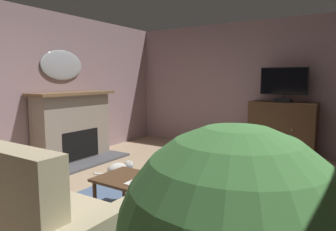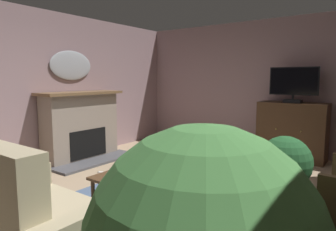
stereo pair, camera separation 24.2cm
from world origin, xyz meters
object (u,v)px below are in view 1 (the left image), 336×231
cat (119,168)px  coffee_table (138,184)px  tv_remote (153,177)px  fireplace (74,128)px  folded_newspaper (141,183)px  potted_plant_small_fern_corner (283,164)px  tv_cabinet (282,131)px  wall_mirror_oval (62,65)px  television (284,84)px

cat → coffee_table: bearing=-40.3°
tv_remote → cat: bearing=-65.9°
fireplace → folded_newspaper: fireplace is taller
fireplace → potted_plant_small_fern_corner: size_ratio=1.92×
fireplace → tv_cabinet: bearing=36.2°
fireplace → cat: (1.27, -0.20, -0.50)m
tv_cabinet → wall_mirror_oval: bearing=-145.8°
wall_mirror_oval → tv_cabinet: (3.43, 2.33, -1.24)m
tv_cabinet → coffee_table: tv_cabinet is taller
television → folded_newspaper: bearing=-100.4°
television → potted_plant_small_fern_corner: television is taller
folded_newspaper → fireplace: bearing=153.1°
fireplace → coffee_table: (2.43, -1.18, -0.23)m
wall_mirror_oval → cat: 2.25m
wall_mirror_oval → folded_newspaper: 3.33m
tv_cabinet → folded_newspaper: size_ratio=4.00×
wall_mirror_oval → potted_plant_small_fern_corner: size_ratio=1.05×
tv_cabinet → television: 0.91m
coffee_table → tv_cabinet: bearing=77.8°
potted_plant_small_fern_corner → fireplace: bearing=-179.8°
cat → wall_mirror_oval: bearing=172.6°
tv_cabinet → folded_newspaper: (-0.65, -3.59, -0.09)m
television → folded_newspaper: television is taller
coffee_table → cat: 1.54m
wall_mirror_oval → cat: bearing=-7.4°
fireplace → cat: size_ratio=2.69×
fireplace → tv_remote: size_ratio=9.70×
wall_mirror_oval → cat: (1.52, -0.20, -1.65)m
fireplace → television: size_ratio=1.94×
folded_newspaper → potted_plant_small_fern_corner: size_ratio=0.35×
tv_cabinet → tv_remote: (-0.65, -3.36, -0.08)m
fireplace → television: 4.00m
coffee_table → tv_remote: 0.19m
tv_cabinet → television: size_ratio=1.41×
wall_mirror_oval → television: wall_mirror_oval is taller
potted_plant_small_fern_corner → coffee_table: bearing=-136.6°
wall_mirror_oval → television: bearing=33.5°
fireplace → tv_remote: fireplace is taller
tv_cabinet → cat: tv_cabinet is taller
tv_cabinet → potted_plant_small_fern_corner: tv_cabinet is taller
tv_cabinet → potted_plant_small_fern_corner: (0.50, -2.31, -0.01)m
tv_remote → folded_newspaper: (0.00, -0.23, -0.01)m
wall_mirror_oval → potted_plant_small_fern_corner: (3.93, 0.02, -1.26)m
wall_mirror_oval → potted_plant_small_fern_corner: 4.13m
wall_mirror_oval → folded_newspaper: bearing=-24.3°
wall_mirror_oval → coffee_table: bearing=-23.7°
folded_newspaper → potted_plant_small_fern_corner: (1.15, 1.27, 0.07)m
potted_plant_small_fern_corner → television: bearing=102.5°
television → potted_plant_small_fern_corner: size_ratio=0.99×
wall_mirror_oval → cat: wall_mirror_oval is taller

